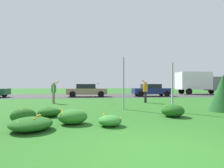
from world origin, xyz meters
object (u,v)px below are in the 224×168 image
object	(u,v)px
person_thrower_green_shirt	(54,91)
frisbee_white	(98,83)
car_tan_center_left	(87,90)
sign_post_by_roadside	(172,87)
car_navy_center_right	(151,90)
sign_post_near_path	(124,83)
box_truck_gray	(199,82)
person_catcher_orange_shirt	(145,90)

from	to	relation	value
person_thrower_green_shirt	frisbee_white	distance (m)	3.27
person_thrower_green_shirt	car_tan_center_left	distance (m)	8.00
sign_post_by_roadside	car_navy_center_right	world-z (taller)	sign_post_by_roadside
sign_post_near_path	car_navy_center_right	distance (m)	12.85
car_tan_center_left	box_truck_gray	bearing A→B (deg)	14.29
car_tan_center_left	car_navy_center_right	distance (m)	7.64
person_thrower_green_shirt	frisbee_white	bearing A→B (deg)	0.59
frisbee_white	box_truck_gray	distance (m)	19.38
sign_post_near_path	person_thrower_green_shirt	distance (m)	5.93
sign_post_by_roadside	car_tan_center_left	distance (m)	13.61
box_truck_gray	sign_post_near_path	bearing A→B (deg)	-132.12
frisbee_white	person_thrower_green_shirt	bearing A→B (deg)	-179.41
person_thrower_green_shirt	car_tan_center_left	bearing A→B (deg)	72.95
person_catcher_orange_shirt	sign_post_by_roadside	bearing A→B (deg)	-91.72
frisbee_white	car_navy_center_right	world-z (taller)	frisbee_white
frisbee_white	box_truck_gray	world-z (taller)	box_truck_gray
sign_post_by_roadside	box_truck_gray	world-z (taller)	box_truck_gray
car_navy_center_right	box_truck_gray	world-z (taller)	box_truck_gray
sign_post_near_path	box_truck_gray	world-z (taller)	box_truck_gray
person_catcher_orange_shirt	frisbee_white	xyz separation A→B (m)	(-3.57, 0.30, 0.48)
car_tan_center_left	car_navy_center_right	size ratio (longest dim) A/B	1.00
car_navy_center_right	sign_post_near_path	bearing A→B (deg)	-115.67
sign_post_near_path	box_truck_gray	bearing A→B (deg)	47.88
person_thrower_green_shirt	car_tan_center_left	world-z (taller)	person_thrower_green_shirt
sign_post_by_roadside	car_navy_center_right	bearing A→B (deg)	75.51
car_tan_center_left	person_thrower_green_shirt	bearing A→B (deg)	-107.05
sign_post_near_path	car_navy_center_right	world-z (taller)	sign_post_near_path
sign_post_near_path	box_truck_gray	size ratio (longest dim) A/B	0.43
sign_post_near_path	person_catcher_orange_shirt	bearing A→B (deg)	56.94
sign_post_near_path	frisbee_white	size ratio (longest dim) A/B	12.15
sign_post_near_path	sign_post_by_roadside	distance (m)	2.60
sign_post_by_roadside	car_navy_center_right	xyz separation A→B (m)	(3.33, 12.90, -0.49)
sign_post_by_roadside	frisbee_white	world-z (taller)	sign_post_by_roadside
person_catcher_orange_shirt	frisbee_white	distance (m)	3.61
car_navy_center_right	car_tan_center_left	bearing A→B (deg)	180.00
car_tan_center_left	car_navy_center_right	world-z (taller)	same
person_thrower_green_shirt	person_catcher_orange_shirt	size ratio (longest dim) A/B	0.96
sign_post_near_path	person_catcher_orange_shirt	distance (m)	4.37
sign_post_near_path	sign_post_by_roadside	bearing A→B (deg)	-31.04
person_thrower_green_shirt	box_truck_gray	xyz separation A→B (m)	(18.63, 11.79, 0.87)
frisbee_white	car_navy_center_right	xyz separation A→B (m)	(6.75, 7.61, -0.72)
frisbee_white	sign_post_near_path	bearing A→B (deg)	-73.13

